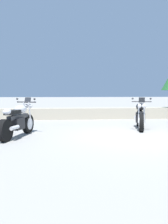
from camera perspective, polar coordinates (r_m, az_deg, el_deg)
ground_plane at (r=7.50m, az=11.85°, el=-5.64°), size 120.00×120.00×0.00m
stone_wall at (r=12.10m, az=5.28°, el=-0.30°), size 36.00×0.80×0.55m
motorcycle_silver_near_left at (r=7.36m, az=-15.73°, el=-2.10°), size 0.89×2.02×1.18m
motorcycle_black_centre at (r=8.90m, az=13.48°, el=-0.88°), size 0.86×2.03×1.18m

